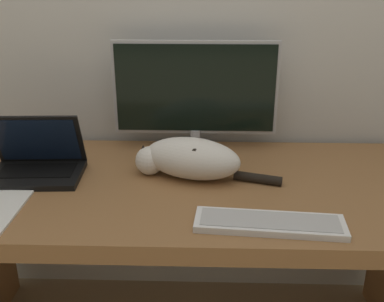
% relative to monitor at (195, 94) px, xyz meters
% --- Properties ---
extents(wall_back, '(6.40, 0.06, 2.60)m').
position_rel_monitor_xyz_m(wall_back, '(-0.03, 0.15, 0.32)').
color(wall_back, silver).
rests_on(wall_back, ground_plane).
extents(desk, '(1.76, 0.78, 0.75)m').
position_rel_monitor_xyz_m(desk, '(-0.03, -0.30, -0.37)').
color(desk, olive).
rests_on(desk, ground_plane).
extents(monitor, '(0.64, 0.16, 0.43)m').
position_rel_monitor_xyz_m(monitor, '(0.00, 0.00, 0.00)').
color(monitor, '#B2B2B7').
rests_on(monitor, desk).
extents(laptop, '(0.33, 0.24, 0.22)m').
position_rel_monitor_xyz_m(laptop, '(-0.55, -0.27, -0.19)').
color(laptop, black).
rests_on(laptop, desk).
extents(external_keyboard, '(0.43, 0.15, 0.02)m').
position_rel_monitor_xyz_m(external_keyboard, '(0.22, -0.58, -0.22)').
color(external_keyboard, white).
rests_on(external_keyboard, desk).
extents(cat, '(0.51, 0.26, 0.14)m').
position_rel_monitor_xyz_m(cat, '(-0.02, -0.26, -0.16)').
color(cat, silver).
rests_on(cat, desk).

